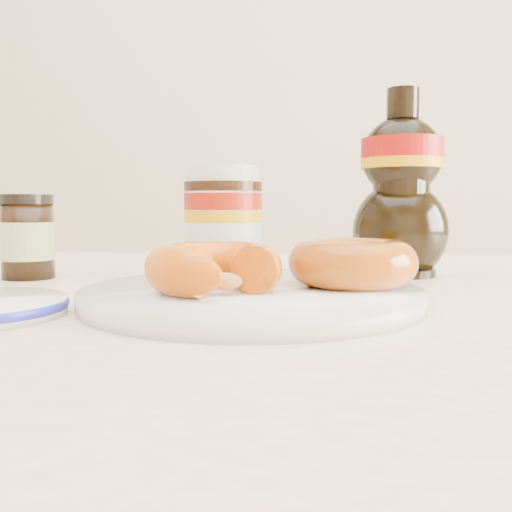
# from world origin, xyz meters

# --- Properties ---
(dining_table) EXTENTS (1.40, 0.90, 0.75)m
(dining_table) POSITION_xyz_m (0.00, 0.10, 0.67)
(dining_table) COLOR #FFE5C2
(dining_table) RESTS_ON ground
(plate) EXTENTS (0.28, 0.28, 0.01)m
(plate) POSITION_xyz_m (-0.04, 0.05, 0.76)
(plate) COLOR white
(plate) RESTS_ON dining_table
(donut_bitten) EXTENTS (0.13, 0.13, 0.04)m
(donut_bitten) POSITION_xyz_m (-0.07, 0.02, 0.78)
(donut_bitten) COLOR #C63E0B
(donut_bitten) RESTS_ON plate
(donut_whole) EXTENTS (0.11, 0.11, 0.04)m
(donut_whole) POSITION_xyz_m (0.04, 0.07, 0.78)
(donut_whole) COLOR #AE3D0B
(donut_whole) RESTS_ON plate
(nutella_jar) EXTENTS (0.09, 0.09, 0.12)m
(nutella_jar) POSITION_xyz_m (-0.08, 0.23, 0.82)
(nutella_jar) COLOR white
(nutella_jar) RESTS_ON dining_table
(syrup_bottle) EXTENTS (0.13, 0.13, 0.21)m
(syrup_bottle) POSITION_xyz_m (0.12, 0.25, 0.86)
(syrup_bottle) COLOR black
(syrup_bottle) RESTS_ON dining_table
(dark_jar) EXTENTS (0.06, 0.06, 0.09)m
(dark_jar) POSITION_xyz_m (-0.30, 0.20, 0.80)
(dark_jar) COLOR black
(dark_jar) RESTS_ON dining_table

